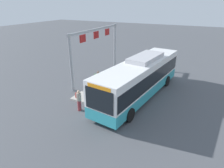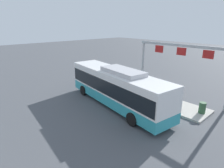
# 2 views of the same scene
# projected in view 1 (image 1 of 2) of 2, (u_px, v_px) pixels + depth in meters

# --- Properties ---
(ground_plane) EXTENTS (120.00, 120.00, 0.00)m
(ground_plane) POSITION_uv_depth(u_px,v_px,m) (139.00, 96.00, 16.99)
(ground_plane) COLOR #4C4F54
(platform_curb) EXTENTS (10.00, 2.80, 0.16)m
(platform_curb) POSITION_uv_depth(u_px,v_px,m) (112.00, 82.00, 19.72)
(platform_curb) COLOR #B2ADA3
(platform_curb) RESTS_ON ground
(bus_main) EXTENTS (11.66, 3.92, 3.46)m
(bus_main) POSITION_uv_depth(u_px,v_px,m) (140.00, 77.00, 16.29)
(bus_main) COLOR teal
(bus_main) RESTS_ON ground
(person_boarding) EXTENTS (0.52, 0.61, 1.67)m
(person_boarding) POSITION_uv_depth(u_px,v_px,m) (79.00, 100.00, 14.40)
(person_boarding) COLOR maroon
(person_boarding) RESTS_ON ground
(person_waiting_near) EXTENTS (0.49, 0.60, 1.67)m
(person_waiting_near) POSITION_uv_depth(u_px,v_px,m) (93.00, 88.00, 15.93)
(person_waiting_near) COLOR maroon
(person_waiting_near) RESTS_ON platform_curb
(person_waiting_mid) EXTENTS (0.54, 0.60, 1.67)m
(person_waiting_mid) POSITION_uv_depth(u_px,v_px,m) (98.00, 79.00, 17.79)
(person_waiting_mid) COLOR #476B4C
(person_waiting_mid) RESTS_ON platform_curb
(platform_sign_gantry) EXTENTS (9.17, 0.24, 5.20)m
(platform_sign_gantry) POSITION_uv_depth(u_px,v_px,m) (96.00, 42.00, 20.12)
(platform_sign_gantry) COLOR gray
(platform_sign_gantry) RESTS_ON ground
(trash_bin) EXTENTS (0.52, 0.52, 0.90)m
(trash_bin) POSITION_uv_depth(u_px,v_px,m) (127.00, 65.00, 23.23)
(trash_bin) COLOR #2D5133
(trash_bin) RESTS_ON platform_curb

